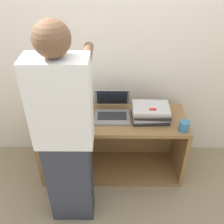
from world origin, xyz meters
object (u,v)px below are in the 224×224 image
object	(u,v)px
laptop_stack_left	(72,114)
laptop_stack_right	(151,112)
mug	(184,126)
laptop_open	(112,111)
person	(65,138)

from	to	relation	value
laptop_stack_left	laptop_stack_right	distance (m)	0.70
laptop_stack_right	mug	bearing A→B (deg)	-31.99
laptop_open	laptop_stack_left	bearing A→B (deg)	-171.59
laptop_open	laptop_stack_left	distance (m)	0.36
laptop_stack_right	mug	distance (m)	0.31
laptop_stack_left	person	xyz separation A→B (m)	(0.03, -0.49, 0.15)
laptop_open	laptop_stack_left	xyz separation A→B (m)	(-0.35, -0.05, -0.01)
laptop_stack_left	laptop_stack_right	size ratio (longest dim) A/B	0.97
laptop_stack_left	person	size ratio (longest dim) A/B	0.20
mug	laptop_stack_left	bearing A→B (deg)	170.30
person	mug	size ratio (longest dim) A/B	18.62
laptop_stack_left	laptop_stack_right	xyz separation A→B (m)	(0.70, -0.00, 0.03)
person	mug	world-z (taller)	person
laptop_open	person	world-z (taller)	person
laptop_open	laptop_stack_left	size ratio (longest dim) A/B	0.98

